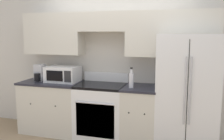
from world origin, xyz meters
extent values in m
cube|color=beige|center=(0.00, 0.66, 1.30)|extent=(8.00, 0.06, 2.60)
cube|color=beige|center=(-1.11, 0.46, 1.73)|extent=(1.04, 0.33, 0.71)
cube|color=beige|center=(-0.19, 0.46, 1.93)|extent=(0.80, 0.33, 0.32)
cube|color=beige|center=(0.92, 0.46, 1.73)|extent=(1.42, 0.33, 0.71)
cube|color=beige|center=(-1.11, 0.31, 0.43)|extent=(1.04, 0.62, 0.87)
cube|color=#23232D|center=(-1.11, 0.31, 0.89)|extent=(1.06, 0.64, 0.03)
sphere|color=black|center=(-1.34, 0.00, 0.56)|extent=(0.03, 0.03, 0.03)
sphere|color=black|center=(-0.87, 0.00, 0.56)|extent=(0.03, 0.03, 0.03)
cube|color=beige|center=(0.47, 0.31, 0.43)|extent=(0.52, 0.62, 0.87)
cube|color=#23232D|center=(0.47, 0.31, 0.89)|extent=(0.55, 0.64, 0.03)
sphere|color=black|center=(0.35, 0.00, 0.56)|extent=(0.03, 0.03, 0.03)
sphere|color=black|center=(0.59, 0.00, 0.56)|extent=(0.03, 0.03, 0.03)
cube|color=white|center=(-0.19, 0.31, 0.43)|extent=(0.80, 0.62, 0.86)
cube|color=black|center=(-0.19, 0.01, 0.39)|extent=(0.64, 0.01, 0.55)
cube|color=black|center=(-0.19, 0.31, 0.88)|extent=(0.80, 0.62, 0.04)
cube|color=white|center=(-0.19, 0.59, 0.98)|extent=(0.80, 0.04, 0.16)
cylinder|color=silver|center=(-0.19, -0.02, 0.67)|extent=(0.64, 0.02, 0.02)
cube|color=white|center=(1.18, 0.38, 0.87)|extent=(0.89, 0.76, 1.73)
cube|color=black|center=(1.18, 0.00, 0.87)|extent=(0.01, 0.01, 1.60)
cylinder|color=#B7B7BC|center=(1.14, -0.02, 0.95)|extent=(0.02, 0.02, 0.95)
cylinder|color=#B7B7BC|center=(1.21, -0.02, 0.95)|extent=(0.02, 0.02, 0.95)
cube|color=white|center=(-0.91, 0.36, 1.04)|extent=(0.55, 0.42, 0.27)
cube|color=black|center=(-0.96, 0.15, 1.04)|extent=(0.30, 0.01, 0.17)
cube|color=#262628|center=(-0.72, 0.15, 1.04)|extent=(0.12, 0.01, 0.19)
cylinder|color=silver|center=(0.34, 0.20, 1.02)|extent=(0.08, 0.08, 0.23)
cylinder|color=silver|center=(0.34, 0.20, 1.17)|extent=(0.03, 0.03, 0.06)
cylinder|color=black|center=(0.34, 0.20, 1.21)|extent=(0.04, 0.04, 0.03)
cube|color=#B7B7BC|center=(-1.34, 0.32, 1.05)|extent=(0.16, 0.16, 0.29)
cylinder|color=black|center=(-1.34, 0.23, 0.99)|extent=(0.11, 0.11, 0.13)
camera|label=1|loc=(1.12, -3.52, 1.74)|focal=40.00mm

